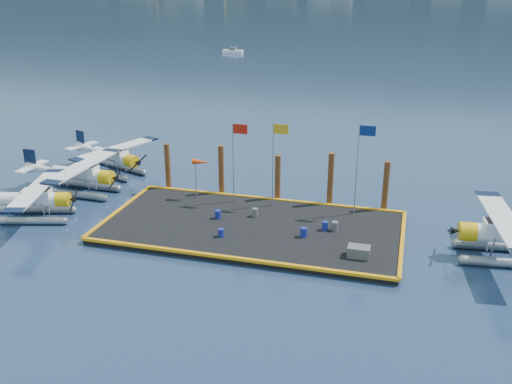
% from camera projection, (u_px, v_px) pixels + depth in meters
% --- Properties ---
extents(ground, '(4000.00, 4000.00, 0.00)m').
position_uv_depth(ground, '(252.00, 230.00, 39.06)').
color(ground, navy).
rests_on(ground, ground).
extents(dock, '(20.00, 10.00, 0.40)m').
position_uv_depth(dock, '(252.00, 228.00, 38.99)').
color(dock, black).
rests_on(dock, ground).
extents(dock_bumpers, '(20.25, 10.25, 0.18)m').
position_uv_depth(dock_bumpers, '(252.00, 224.00, 38.89)').
color(dock_bumpers, orange).
rests_on(dock_bumpers, dock).
extents(seaplane_a, '(8.03, 8.66, 3.08)m').
position_uv_depth(seaplane_a, '(33.00, 201.00, 40.45)').
color(seaplane_a, gray).
rests_on(seaplane_a, ground).
extents(seaplane_b, '(8.32, 9.17, 3.27)m').
position_uv_depth(seaplane_b, '(81.00, 176.00, 45.19)').
color(seaplane_b, gray).
rests_on(seaplane_b, ground).
extents(seaplane_c, '(8.29, 8.79, 3.17)m').
position_uv_depth(seaplane_c, '(114.00, 158.00, 49.82)').
color(seaplane_c, gray).
rests_on(seaplane_c, ground).
extents(seaplane_d, '(8.89, 9.81, 3.47)m').
position_uv_depth(seaplane_d, '(509.00, 237.00, 34.58)').
color(seaplane_d, gray).
rests_on(seaplane_d, ground).
extents(drum_0, '(0.42, 0.42, 0.60)m').
position_uv_depth(drum_0, '(218.00, 214.00, 39.89)').
color(drum_0, navy).
rests_on(drum_0, dock).
extents(drum_1, '(0.44, 0.44, 0.63)m').
position_uv_depth(drum_1, '(304.00, 232.00, 37.07)').
color(drum_1, navy).
rests_on(drum_1, dock).
extents(drum_2, '(0.44, 0.44, 0.62)m').
position_uv_depth(drum_2, '(335.00, 226.00, 37.97)').
color(drum_2, '#525357').
rests_on(drum_2, dock).
extents(drum_3, '(0.39, 0.39, 0.55)m').
position_uv_depth(drum_3, '(221.00, 233.00, 37.09)').
color(drum_3, navy).
rests_on(drum_3, dock).
extents(drum_4, '(0.43, 0.43, 0.60)m').
position_uv_depth(drum_4, '(325.00, 226.00, 38.06)').
color(drum_4, navy).
rests_on(drum_4, dock).
extents(drum_5, '(0.42, 0.42, 0.59)m').
position_uv_depth(drum_5, '(255.00, 212.00, 40.23)').
color(drum_5, '#525357').
rests_on(drum_5, dock).
extents(crate, '(1.34, 0.89, 0.67)m').
position_uv_depth(crate, '(359.00, 252.00, 34.43)').
color(crate, '#525357').
rests_on(crate, dock).
extents(flagpole_red, '(1.14, 0.08, 6.00)m').
position_uv_depth(flagpole_red, '(236.00, 151.00, 41.49)').
color(flagpole_red, '#93929A').
rests_on(flagpole_red, dock).
extents(flagpole_yellow, '(1.14, 0.08, 6.20)m').
position_uv_depth(flagpole_yellow, '(276.00, 152.00, 40.70)').
color(flagpole_yellow, '#93929A').
rests_on(flagpole_yellow, dock).
extents(flagpole_blue, '(1.14, 0.08, 6.50)m').
position_uv_depth(flagpole_blue, '(360.00, 157.00, 39.14)').
color(flagpole_blue, '#93929A').
rests_on(flagpole_blue, dock).
extents(windsock, '(1.40, 0.44, 3.12)m').
position_uv_depth(windsock, '(201.00, 163.00, 42.58)').
color(windsock, '#93929A').
rests_on(windsock, dock).
extents(piling_0, '(0.44, 0.44, 4.00)m').
position_uv_depth(piling_0, '(168.00, 168.00, 45.33)').
color(piling_0, '#4B2915').
rests_on(piling_0, ground).
extents(piling_1, '(0.44, 0.44, 4.20)m').
position_uv_depth(piling_1, '(221.00, 172.00, 44.17)').
color(piling_1, '#4B2915').
rests_on(piling_1, ground).
extents(piling_2, '(0.44, 0.44, 3.80)m').
position_uv_depth(piling_2, '(278.00, 179.00, 43.12)').
color(piling_2, '#4B2915').
rests_on(piling_2, ground).
extents(piling_3, '(0.44, 0.44, 4.30)m').
position_uv_depth(piling_3, '(330.00, 181.00, 42.03)').
color(piling_3, '#4B2915').
rests_on(piling_3, ground).
extents(piling_4, '(0.44, 0.44, 4.00)m').
position_uv_depth(piling_4, '(386.00, 188.00, 41.09)').
color(piling_4, '#4B2915').
rests_on(piling_4, ground).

